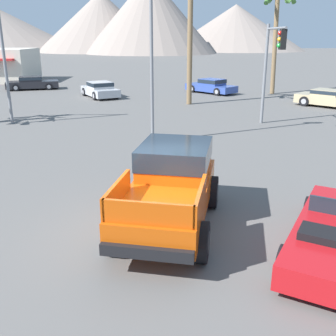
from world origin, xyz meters
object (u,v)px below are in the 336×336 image
object	(u,v)px
parked_car_silver	(100,89)
orange_pickup_truck	(171,181)
palm_tree_short	(278,15)
traffic_light_crosswalk	(272,57)
parked_car_tan	(328,98)
street_lamp_post	(151,17)
palm_tree_leaning	(191,0)
parked_car_blue	(211,86)
parked_car_dark	(32,83)

from	to	relation	value
parked_car_silver	orange_pickup_truck	bearing A→B (deg)	-104.86
palm_tree_short	traffic_light_crosswalk	bearing A→B (deg)	-106.28
orange_pickup_truck	traffic_light_crosswalk	size ratio (longest dim) A/B	0.99
parked_car_tan	parked_car_silver	xyz separation A→B (m)	(-16.11, 4.74, 0.02)
street_lamp_post	traffic_light_crosswalk	bearing A→B (deg)	24.56
parked_car_silver	palm_tree_leaning	xyz separation A→B (m)	(6.80, -3.43, 6.20)
traffic_light_crosswalk	palm_tree_short	distance (m)	13.69
parked_car_tan	traffic_light_crosswalk	xyz separation A→B (m)	(-5.81, -6.46, 3.01)
parked_car_blue	palm_tree_short	bearing A→B (deg)	-48.38
parked_car_tan	parked_car_silver	size ratio (longest dim) A/B	0.91
parked_car_blue	parked_car_tan	size ratio (longest dim) A/B	1.05
parked_car_dark	traffic_light_crosswalk	xyz separation A→B (m)	(17.13, -16.13, 3.01)
street_lamp_post	palm_tree_leaning	world-z (taller)	palm_tree_leaning
parked_car_dark	traffic_light_crosswalk	size ratio (longest dim) A/B	0.93
orange_pickup_truck	street_lamp_post	xyz separation A→B (m)	(-0.61, 8.16, 4.21)
street_lamp_post	parked_car_dark	bearing A→B (deg)	120.70
palm_tree_short	parked_car_dark	bearing A→B (deg)	171.24
parked_car_silver	street_lamp_post	world-z (taller)	street_lamp_post
orange_pickup_truck	palm_tree_leaning	size ratio (longest dim) A/B	0.56
traffic_light_crosswalk	street_lamp_post	size ratio (longest dim) A/B	0.58
parked_car_blue	parked_car_silver	bearing A→B (deg)	150.66
parked_car_silver	palm_tree_leaning	distance (m)	9.82
street_lamp_post	palm_tree_short	xyz separation A→B (m)	(9.71, 15.62, 0.86)
palm_tree_leaning	parked_car_blue	bearing A→B (deg)	68.18
street_lamp_post	palm_tree_short	size ratio (longest dim) A/B	1.08
parked_car_dark	parked_car_blue	bearing A→B (deg)	64.68
parked_car_blue	palm_tree_leaning	world-z (taller)	palm_tree_leaning
parked_car_tan	parked_car_silver	bearing A→B (deg)	-63.02
parked_car_dark	palm_tree_leaning	distance (m)	17.16
parked_car_dark	parked_car_silver	distance (m)	8.42
parked_car_dark	palm_tree_leaning	size ratio (longest dim) A/B	0.53
parked_car_dark	palm_tree_short	distance (m)	21.87
orange_pickup_truck	parked_car_blue	world-z (taller)	orange_pickup_truck
orange_pickup_truck	palm_tree_short	xyz separation A→B (m)	(9.10, 23.79, 5.08)
traffic_light_crosswalk	parked_car_dark	bearing A→B (deg)	-133.26
parked_car_dark	orange_pickup_truck	bearing A→B (deg)	8.08
parked_car_dark	parked_car_tan	size ratio (longest dim) A/B	1.15
parked_car_dark	parked_car_silver	size ratio (longest dim) A/B	1.05
parked_car_silver	palm_tree_short	xyz separation A→B (m)	(14.07, 1.70, 5.56)
parked_car_tan	traffic_light_crosswalk	distance (m)	9.20
traffic_light_crosswalk	palm_tree_short	xyz separation A→B (m)	(3.77, 12.90, 2.57)
orange_pickup_truck	parked_car_silver	world-z (taller)	orange_pickup_truck
palm_tree_leaning	parked_car_silver	bearing A→B (deg)	153.27
palm_tree_short	palm_tree_leaning	xyz separation A→B (m)	(-7.26, -5.13, 0.64)
orange_pickup_truck	street_lamp_post	size ratio (longest dim) A/B	0.57
street_lamp_post	palm_tree_leaning	bearing A→B (deg)	76.87
parked_car_blue	parked_car_tan	bearing A→B (deg)	-87.35
orange_pickup_truck	street_lamp_post	world-z (taller)	street_lamp_post
parked_car_silver	palm_tree_leaning	world-z (taller)	palm_tree_leaning
traffic_light_crosswalk	parked_car_blue	bearing A→B (deg)	-174.66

